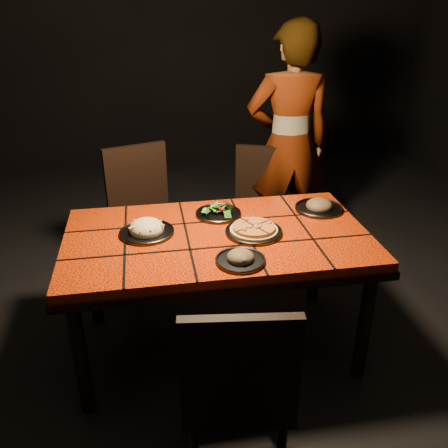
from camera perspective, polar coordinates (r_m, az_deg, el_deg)
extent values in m
cube|color=black|center=(2.94, -0.74, -14.63)|extent=(6.00, 7.00, 0.04)
cube|color=black|center=(5.73, -6.86, 21.83)|extent=(6.00, 0.04, 3.00)
cube|color=red|center=(2.52, -0.83, -1.67)|extent=(1.60, 0.90, 0.05)
cube|color=black|center=(2.54, -0.83, -2.56)|extent=(1.62, 0.92, 0.04)
cylinder|color=black|center=(2.44, -16.83, -15.23)|extent=(0.07, 0.07, 0.66)
cylinder|color=black|center=(2.64, 16.54, -11.67)|extent=(0.07, 0.07, 0.66)
cylinder|color=black|center=(3.04, -15.53, -6.10)|extent=(0.07, 0.07, 0.66)
cylinder|color=black|center=(3.20, 11.00, -3.86)|extent=(0.07, 0.07, 0.66)
cube|color=black|center=(2.05, 1.40, -18.80)|extent=(0.47, 0.47, 0.04)
cube|color=black|center=(1.73, 1.96, -17.32)|extent=(0.43, 0.09, 0.47)
cylinder|color=black|center=(2.35, 5.48, -19.75)|extent=(0.04, 0.04, 0.44)
cylinder|color=black|center=(2.33, -3.47, -20.09)|extent=(0.04, 0.04, 0.44)
cube|color=black|center=(3.30, -9.04, 0.03)|extent=(0.56, 0.56, 0.04)
cube|color=black|center=(3.37, -10.49, 5.36)|extent=(0.43, 0.18, 0.48)
cylinder|color=black|center=(3.22, -10.65, -5.80)|extent=(0.04, 0.04, 0.45)
cylinder|color=black|center=(3.32, -4.80, -4.36)|extent=(0.04, 0.04, 0.45)
cylinder|color=black|center=(3.52, -12.47, -3.05)|extent=(0.04, 0.04, 0.45)
cylinder|color=black|center=(3.61, -7.07, -1.81)|extent=(0.04, 0.04, 0.45)
cube|color=black|center=(3.53, 4.11, 1.38)|extent=(0.52, 0.52, 0.04)
cube|color=black|center=(3.61, 4.59, 6.00)|extent=(0.39, 0.18, 0.44)
cylinder|color=black|center=(3.51, 1.04, -2.82)|extent=(0.03, 0.03, 0.41)
cylinder|color=black|center=(3.48, 6.31, -3.29)|extent=(0.03, 0.03, 0.41)
cylinder|color=black|center=(3.80, 1.88, -0.50)|extent=(0.03, 0.03, 0.41)
cylinder|color=black|center=(3.76, 6.76, -0.92)|extent=(0.03, 0.03, 0.41)
imported|color=brown|center=(3.62, 7.79, 9.45)|extent=(0.66, 0.46, 1.76)
cylinder|color=#38383D|center=(2.52, 3.60, -0.99)|extent=(0.30, 0.30, 0.01)
torus|color=#38383D|center=(2.51, 3.61, -0.83)|extent=(0.30, 0.30, 0.01)
cylinder|color=tan|center=(2.51, 3.61, -0.73)|extent=(0.34, 0.34, 0.01)
cylinder|color=orange|center=(2.51, 3.62, -0.42)|extent=(0.30, 0.30, 0.02)
cylinder|color=#38383D|center=(2.54, -9.25, -1.04)|extent=(0.29, 0.29, 0.01)
torus|color=#38383D|center=(2.54, -9.26, -0.87)|extent=(0.29, 0.29, 0.01)
ellipsoid|color=beige|center=(2.53, -9.30, -0.43)|extent=(0.17, 0.17, 0.10)
cylinder|color=#38383D|center=(2.72, -0.69, 1.20)|extent=(0.26, 0.26, 0.01)
torus|color=#38383D|center=(2.72, -0.69, 1.36)|extent=(0.26, 0.26, 0.01)
cylinder|color=#38383D|center=(2.25, 1.99, -4.44)|extent=(0.24, 0.24, 0.01)
torus|color=#38383D|center=(2.25, 1.99, -4.27)|extent=(0.24, 0.24, 0.01)
ellipsoid|color=brown|center=(2.24, 2.00, -3.88)|extent=(0.14, 0.14, 0.08)
cylinder|color=#38383D|center=(2.84, 11.34, 1.82)|extent=(0.28, 0.28, 0.01)
torus|color=#38383D|center=(2.84, 11.35, 1.96)|extent=(0.28, 0.28, 0.01)
ellipsoid|color=brown|center=(2.83, 11.39, 2.35)|extent=(0.17, 0.17, 0.09)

